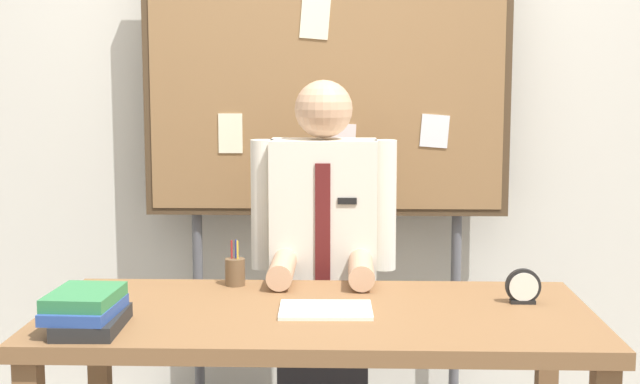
% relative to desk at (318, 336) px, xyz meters
% --- Properties ---
extents(back_wall, '(6.40, 0.08, 2.70)m').
position_rel_desk_xyz_m(back_wall, '(0.00, 1.23, 0.70)').
color(back_wall, silver).
rests_on(back_wall, ground_plane).
extents(desk, '(1.72, 0.81, 0.74)m').
position_rel_desk_xyz_m(desk, '(0.00, 0.00, 0.00)').
color(desk, brown).
rests_on(desk, ground_plane).
extents(person, '(0.55, 0.56, 1.45)m').
position_rel_desk_xyz_m(person, '(0.00, 0.61, 0.03)').
color(person, '#2D2D33').
rests_on(person, ground_plane).
extents(bulletin_board, '(1.54, 0.09, 2.02)m').
position_rel_desk_xyz_m(bulletin_board, '(0.00, 1.02, 0.77)').
color(bulletin_board, '#4C3823').
rests_on(bulletin_board, ground_plane).
extents(book_stack, '(0.21, 0.29, 0.11)m').
position_rel_desk_xyz_m(book_stack, '(-0.66, -0.23, 0.14)').
color(book_stack, '#262626').
rests_on(book_stack, desk).
extents(open_notebook, '(0.29, 0.22, 0.01)m').
position_rel_desk_xyz_m(open_notebook, '(0.02, -0.02, 0.09)').
color(open_notebook, white).
rests_on(open_notebook, desk).
extents(desk_clock, '(0.11, 0.04, 0.11)m').
position_rel_desk_xyz_m(desk_clock, '(0.66, 0.10, 0.14)').
color(desk_clock, black).
rests_on(desk_clock, desk).
extents(pen_holder, '(0.07, 0.07, 0.16)m').
position_rel_desk_xyz_m(pen_holder, '(-0.30, 0.32, 0.13)').
color(pen_holder, brown).
rests_on(pen_holder, desk).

